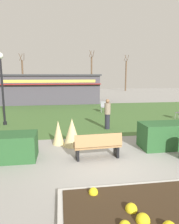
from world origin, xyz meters
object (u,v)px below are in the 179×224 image
object	(u,v)px
food_kiosk	(52,88)
tree_right_bg	(126,75)
park_bench	(98,146)
tree_left_bg	(92,74)
tree_center_bg	(23,76)
parked_car_west_slot	(54,91)
person_strolling	(107,114)
cafe_chair_west	(103,106)
lamppost_mid	(2,80)

from	to	relation	value
food_kiosk	tree_right_bg	xyz separation A→B (m)	(13.88, 15.95, 1.53)
park_bench	tree_left_bg	size ratio (longest dim) A/B	0.24
tree_left_bg	tree_center_bg	world-z (taller)	tree_left_bg
tree_center_bg	parked_car_west_slot	bearing A→B (deg)	-33.19
tree_left_bg	tree_center_bg	distance (m)	11.67
person_strolling	parked_car_west_slot	world-z (taller)	person_strolling
food_kiosk	tree_right_bg	distance (m)	21.20
park_bench	parked_car_west_slot	xyz separation A→B (m)	(-2.07, 24.64, 0.16)
cafe_chair_west	tree_center_bg	distance (m)	21.07
lamppost_mid	parked_car_west_slot	size ratio (longest dim) A/B	1.00
tree_center_bg	lamppost_mid	bearing A→B (deg)	-83.56
parked_car_west_slot	person_strolling	bearing A→B (deg)	-80.70
lamppost_mid	cafe_chair_west	distance (m)	7.94
tree_left_bg	tree_right_bg	size ratio (longest dim) A/B	1.06
park_bench	cafe_chair_west	size ratio (longest dim) A/B	1.94
lamppost_mid	food_kiosk	world-z (taller)	lamppost_mid
lamppost_mid	person_strolling	world-z (taller)	lamppost_mid
lamppost_mid	tree_left_bg	world-z (taller)	tree_left_bg
person_strolling	tree_center_bg	bearing A→B (deg)	-134.39
person_strolling	tree_right_bg	bearing A→B (deg)	-174.09
tree_left_bg	tree_right_bg	xyz separation A→B (m)	(7.31, 2.90, -0.19)
food_kiosk	tree_center_bg	world-z (taller)	tree_center_bg
food_kiosk	tree_left_bg	bearing A→B (deg)	63.29
person_strolling	tree_center_bg	distance (m)	25.47
cafe_chair_west	person_strolling	xyz separation A→B (m)	(-0.92, -5.21, 0.33)
food_kiosk	tree_center_bg	size ratio (longest dim) A/B	1.59
park_bench	cafe_chair_west	bearing A→B (deg)	76.42
tree_right_bg	tree_left_bg	bearing A→B (deg)	-158.34
tree_right_bg	parked_car_west_slot	bearing A→B (deg)	-151.07
cafe_chair_west	tree_right_bg	world-z (taller)	tree_right_bg
tree_right_bg	person_strolling	bearing A→B (deg)	-110.28
lamppost_mid	food_kiosk	size ratio (longest dim) A/B	0.41
tree_right_bg	tree_center_bg	world-z (taller)	tree_right_bg
food_kiosk	tree_center_bg	xyz separation A→B (m)	(-5.01, 11.63, 1.31)
food_kiosk	cafe_chair_west	xyz separation A→B (m)	(4.35, -7.11, -1.04)
person_strolling	tree_left_bg	xyz separation A→B (m)	(3.13, 25.37, 2.43)
parked_car_west_slot	cafe_chair_west	bearing A→B (deg)	-74.42
park_bench	tree_center_bg	world-z (taller)	tree_center_bg
person_strolling	cafe_chair_west	bearing A→B (deg)	-163.82
food_kiosk	parked_car_west_slot	distance (m)	8.36
lamppost_mid	tree_center_bg	distance (m)	22.20
tree_center_bg	cafe_chair_west	bearing A→B (deg)	-63.44
tree_center_bg	person_strolling	bearing A→B (deg)	-70.57
lamppost_mid	tree_center_bg	bearing A→B (deg)	96.44
tree_right_bg	tree_center_bg	bearing A→B (deg)	-167.10
cafe_chair_west	park_bench	bearing A→B (deg)	-103.58
tree_right_bg	tree_center_bg	size ratio (longest dim) A/B	1.07
parked_car_west_slot	tree_right_bg	world-z (taller)	tree_right_bg
lamppost_mid	tree_left_bg	size ratio (longest dim) A/B	0.58
person_strolling	tree_center_bg	size ratio (longest dim) A/B	0.26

